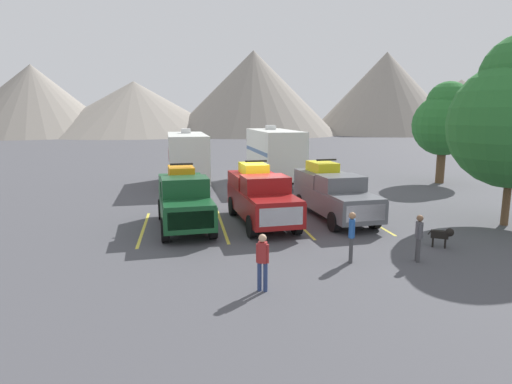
% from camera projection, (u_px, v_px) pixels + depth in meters
% --- Properties ---
extents(ground_plane, '(240.00, 240.00, 0.00)m').
position_uv_depth(ground_plane, '(257.00, 220.00, 19.14)').
color(ground_plane, '#47474C').
extents(pickup_truck_a, '(2.39, 5.34, 2.58)m').
position_uv_depth(pickup_truck_a, '(184.00, 199.00, 17.83)').
color(pickup_truck_a, '#144723').
rests_on(pickup_truck_a, ground).
extents(pickup_truck_b, '(2.44, 5.66, 2.63)m').
position_uv_depth(pickup_truck_b, '(261.00, 195.00, 18.53)').
color(pickup_truck_b, maroon).
rests_on(pickup_truck_b, ground).
extents(pickup_truck_c, '(2.42, 5.82, 2.58)m').
position_uv_depth(pickup_truck_c, '(333.00, 193.00, 19.44)').
color(pickup_truck_c, '#595B60').
rests_on(pickup_truck_c, ground).
extents(lot_stripe_a, '(0.12, 5.50, 0.01)m').
position_uv_depth(lot_stripe_a, '(144.00, 228.00, 17.78)').
color(lot_stripe_a, gold).
rests_on(lot_stripe_a, ground).
extents(lot_stripe_b, '(0.12, 5.50, 0.01)m').
position_uv_depth(lot_stripe_b, '(222.00, 225.00, 18.30)').
color(lot_stripe_b, gold).
rests_on(lot_stripe_b, ground).
extents(lot_stripe_c, '(0.12, 5.50, 0.01)m').
position_uv_depth(lot_stripe_c, '(296.00, 222.00, 18.82)').
color(lot_stripe_c, gold).
rests_on(lot_stripe_c, ground).
extents(lot_stripe_d, '(0.12, 5.50, 0.01)m').
position_uv_depth(lot_stripe_d, '(367.00, 219.00, 19.35)').
color(lot_stripe_d, gold).
rests_on(lot_stripe_d, ground).
extents(camper_trailer_a, '(2.63, 8.15, 3.63)m').
position_uv_depth(camper_trailer_a, '(187.00, 156.00, 28.12)').
color(camper_trailer_a, silver).
rests_on(camper_trailer_a, ground).
extents(camper_trailer_b, '(2.79, 8.30, 3.83)m').
position_uv_depth(camper_trailer_b, '(274.00, 153.00, 29.18)').
color(camper_trailer_b, silver).
rests_on(camper_trailer_b, ground).
extents(person_a, '(0.23, 0.33, 1.53)m').
position_uv_depth(person_a, '(419.00, 235.00, 13.69)').
color(person_a, '#3F3F42').
rests_on(person_a, ground).
extents(person_b, '(0.26, 0.34, 1.63)m').
position_uv_depth(person_b, '(352.00, 234.00, 13.63)').
color(person_b, '#3F3F42').
rests_on(person_b, ground).
extents(person_c, '(0.33, 0.25, 1.57)m').
position_uv_depth(person_c, '(262.00, 259.00, 11.40)').
color(person_c, navy).
rests_on(person_c, ground).
extents(dog, '(0.77, 0.54, 0.72)m').
position_uv_depth(dog, '(444.00, 234.00, 15.20)').
color(dog, black).
rests_on(dog, ground).
extents(tree_b, '(4.04, 4.04, 6.72)m').
position_uv_depth(tree_b, '(445.00, 120.00, 28.56)').
color(tree_b, brown).
rests_on(tree_b, ground).
extents(mountain_ridge, '(151.73, 43.81, 17.94)m').
position_uv_depth(mountain_ridge, '(237.00, 101.00, 93.93)').
color(mountain_ridge, gray).
rests_on(mountain_ridge, ground).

